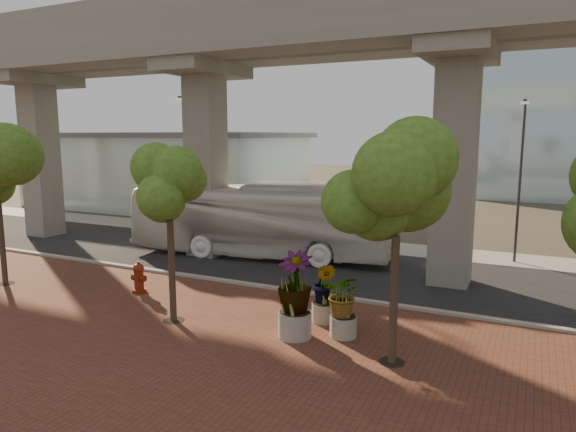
% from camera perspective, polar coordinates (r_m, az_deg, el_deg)
% --- Properties ---
extents(ground, '(160.00, 160.00, 0.00)m').
position_cam_1_polar(ground, '(22.29, 1.08, -6.94)').
color(ground, '#353126').
rests_on(ground, ground).
extents(brick_plaza, '(70.00, 13.00, 0.06)m').
position_cam_1_polar(brick_plaza, '(15.78, -11.54, -13.90)').
color(brick_plaza, brown).
rests_on(brick_plaza, ground).
extents(asphalt_road, '(90.00, 8.00, 0.04)m').
position_cam_1_polar(asphalt_road, '(24.06, 3.08, -5.70)').
color(asphalt_road, black).
rests_on(asphalt_road, ground).
extents(curb_strip, '(70.00, 0.25, 0.16)m').
position_cam_1_polar(curb_strip, '(20.55, -1.28, -8.10)').
color(curb_strip, gray).
rests_on(curb_strip, ground).
extents(far_sidewalk, '(90.00, 3.00, 0.06)m').
position_cam_1_polar(far_sidewalk, '(29.07, 7.29, -3.17)').
color(far_sidewalk, gray).
rests_on(far_sidewalk, ground).
extents(transit_viaduct, '(72.00, 5.60, 12.40)m').
position_cam_1_polar(transit_viaduct, '(23.30, 3.24, 11.86)').
color(transit_viaduct, gray).
rests_on(transit_viaduct, ground).
extents(station_pavilion, '(23.00, 13.00, 6.30)m').
position_cam_1_polar(station_pavilion, '(45.88, -13.44, 5.13)').
color(station_pavilion, silver).
rests_on(station_pavilion, ground).
extents(transit_bus, '(13.62, 4.80, 3.72)m').
position_cam_1_polar(transit_bus, '(25.93, -3.16, -0.48)').
color(transit_bus, silver).
rests_on(transit_bus, ground).
extents(fire_hydrant, '(0.61, 0.55, 1.22)m').
position_cam_1_polar(fire_hydrant, '(20.87, -16.24, -6.58)').
color(fire_hydrant, maroon).
rests_on(fire_hydrant, ground).
extents(planter_front, '(1.81, 1.81, 1.99)m').
position_cam_1_polar(planter_front, '(15.71, 6.21, -9.05)').
color(planter_front, gray).
rests_on(planter_front, ground).
extents(planter_right, '(2.48, 2.48, 2.65)m').
position_cam_1_polar(planter_right, '(15.46, 0.77, -7.75)').
color(planter_right, '#A6A396').
rests_on(planter_right, ground).
extents(planter_left, '(1.79, 1.79, 1.97)m').
position_cam_1_polar(planter_left, '(16.88, 4.04, -7.78)').
color(planter_left, '#9D988E').
rests_on(planter_left, ground).
extents(street_tree_near_west, '(3.20, 3.20, 5.75)m').
position_cam_1_polar(street_tree_near_west, '(16.73, -13.08, 2.61)').
color(street_tree_near_west, '#483729').
rests_on(street_tree_near_west, ground).
extents(street_tree_near_east, '(3.90, 3.90, 6.39)m').
position_cam_1_polar(street_tree_near_east, '(13.42, 12.06, 2.54)').
color(street_tree_near_east, '#483729').
rests_on(street_tree_near_east, ground).
extents(streetlamp_west, '(0.41, 1.21, 8.34)m').
position_cam_1_polar(streetlamp_west, '(32.27, -10.84, 6.62)').
color(streetlamp_west, '#2E2D32').
rests_on(streetlamp_west, ground).
extents(streetlamp_east, '(0.38, 1.11, 7.66)m').
position_cam_1_polar(streetlamp_east, '(26.48, 24.42, 4.64)').
color(streetlamp_east, '#2E2E33').
rests_on(streetlamp_east, ground).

